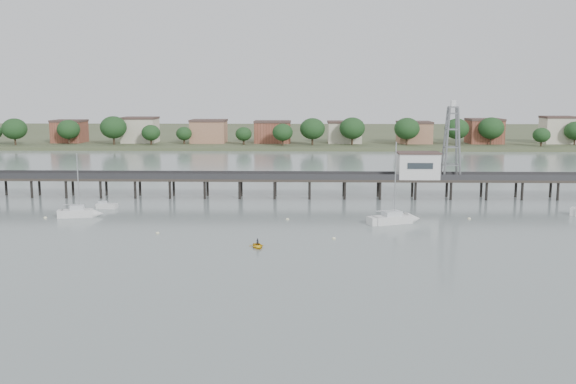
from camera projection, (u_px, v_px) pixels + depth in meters
name	position (u px, v px, depth m)	size (l,w,h in m)	color
ground_plane	(282.00, 288.00, 69.73)	(500.00, 500.00, 0.00)	slate
pier	(292.00, 179.00, 128.38)	(150.00, 5.00, 5.50)	#2D2823
pier_building	(418.00, 165.00, 127.30)	(8.40, 5.40, 5.30)	silver
lattice_tower	(452.00, 143.00, 126.45)	(3.20, 3.20, 15.50)	slate
sailboat_b	(83.00, 213.00, 109.29)	(7.05, 3.43, 11.35)	silver
sailboat_c	(399.00, 219.00, 104.29)	(8.80, 5.45, 14.01)	silver
white_tender	(106.00, 206.00, 117.27)	(3.88, 2.05, 1.44)	silver
yellow_dinghy	(257.00, 247.00, 88.00)	(2.07, 0.60, 2.90)	yellow
dinghy_occupant	(257.00, 247.00, 88.00)	(0.38, 1.03, 0.25)	black
mooring_buoys	(312.00, 226.00, 101.81)	(88.78, 15.76, 0.39)	#F5F3BF
far_shore	(300.00, 134.00, 306.14)	(500.00, 170.00, 10.40)	#475133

